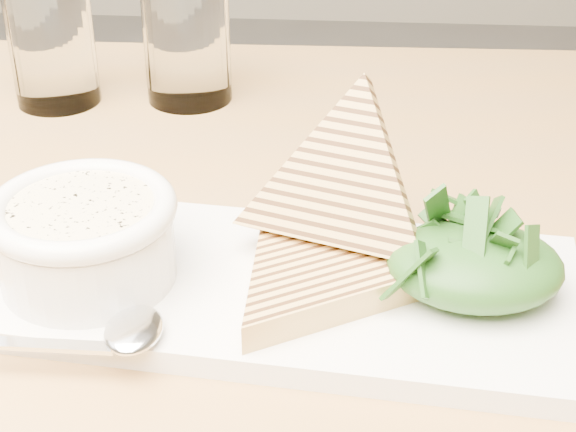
# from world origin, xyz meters

# --- Properties ---
(table_top) EXTENTS (1.30, 0.88, 0.04)m
(table_top) POSITION_xyz_m (0.16, 0.23, 0.72)
(table_top) COLOR olive
(table_top) RESTS_ON ground
(platter) EXTENTS (0.38, 0.20, 0.02)m
(platter) POSITION_xyz_m (0.30, 0.18, 0.75)
(platter) COLOR white
(platter) RESTS_ON table_top
(soup_bowl) EXTENTS (0.11, 0.11, 0.04)m
(soup_bowl) POSITION_xyz_m (0.17, 0.18, 0.77)
(soup_bowl) COLOR white
(soup_bowl) RESTS_ON platter
(soup) EXTENTS (0.09, 0.09, 0.01)m
(soup) POSITION_xyz_m (0.17, 0.18, 0.80)
(soup) COLOR beige
(soup) RESTS_ON soup_bowl
(bowl_rim) EXTENTS (0.12, 0.12, 0.01)m
(bowl_rim) POSITION_xyz_m (0.17, 0.18, 0.80)
(bowl_rim) COLOR white
(bowl_rim) RESTS_ON soup_bowl
(sandwich_flat) EXTENTS (0.20, 0.20, 0.02)m
(sandwich_flat) POSITION_xyz_m (0.32, 0.17, 0.76)
(sandwich_flat) COLOR tan
(sandwich_flat) RESTS_ON platter
(sandwich_lean) EXTENTS (0.19, 0.19, 0.17)m
(sandwich_lean) POSITION_xyz_m (0.33, 0.22, 0.80)
(sandwich_lean) COLOR tan
(sandwich_lean) RESTS_ON sandwich_flat
(salad_base) EXTENTS (0.11, 0.08, 0.04)m
(salad_base) POSITION_xyz_m (0.41, 0.18, 0.77)
(salad_base) COLOR #194113
(salad_base) RESTS_ON platter
(arugula_pile) EXTENTS (0.11, 0.10, 0.05)m
(arugula_pile) POSITION_xyz_m (0.41, 0.18, 0.78)
(arugula_pile) COLOR #254F19
(arugula_pile) RESTS_ON platter
(spoon_bowl) EXTENTS (0.03, 0.05, 0.01)m
(spoon_bowl) POSITION_xyz_m (0.22, 0.12, 0.76)
(spoon_bowl) COLOR silver
(spoon_bowl) RESTS_ON platter
(spoon_handle) EXTENTS (0.11, 0.01, 0.00)m
(spoon_handle) POSITION_xyz_m (0.15, 0.10, 0.76)
(spoon_handle) COLOR silver
(spoon_handle) RESTS_ON platter
(glass_near) EXTENTS (0.08, 0.08, 0.12)m
(glass_near) POSITION_xyz_m (0.06, 0.49, 0.80)
(glass_near) COLOR white
(glass_near) RESTS_ON table_top
(glass_far) EXTENTS (0.08, 0.08, 0.12)m
(glass_far) POSITION_xyz_m (0.18, 0.50, 0.80)
(glass_far) COLOR white
(glass_far) RESTS_ON table_top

